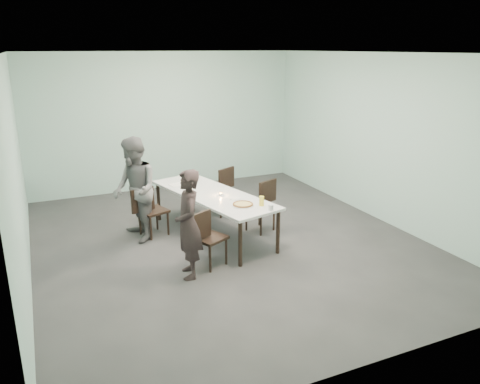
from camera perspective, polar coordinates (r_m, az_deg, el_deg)
name	(u,v)px	position (r m, az deg, el deg)	size (l,w,h in m)	color
ground	(227,241)	(7.80, -1.55, -6.00)	(7.00, 7.00, 0.00)	#333335
room_shell	(226,119)	(7.25, -1.68, 8.87)	(6.02, 7.02, 3.01)	#A7D3C9
table	(213,196)	(7.82, -3.35, -0.55)	(1.50, 2.74, 0.75)	white
chair_near_left	(206,235)	(6.76, -4.22, -5.23)	(0.65, 0.56, 0.87)	black
chair_far_left	(149,208)	(7.98, -11.03, -1.93)	(0.65, 0.53, 0.87)	black
chair_near_right	(263,202)	(8.14, 2.87, -1.24)	(0.65, 0.54, 0.87)	black
chair_far_right	(223,188)	(8.95, -2.13, 0.50)	(0.65, 0.56, 0.87)	black
diner_near	(188,224)	(6.43, -6.31, -3.95)	(0.56, 0.37, 1.53)	black
diner_far	(135,190)	(7.78, -12.69, 0.25)	(0.84, 0.65, 1.72)	slate
pizza	(243,204)	(7.18, 0.36, -1.53)	(0.34, 0.34, 0.04)	white
side_plate	(235,198)	(7.51, -0.62, -0.78)	(0.18, 0.18, 0.01)	white
beer_glass	(262,201)	(7.17, 2.65, -1.10)	(0.08, 0.08, 0.15)	yellow
water_tumbler	(271,208)	(6.98, 3.77, -1.91)	(0.08, 0.08, 0.09)	silver
tealight	(221,194)	(7.67, -2.37, -0.29)	(0.06, 0.06, 0.05)	silver
amber_tumbler	(190,181)	(8.38, -6.07, 1.30)	(0.07, 0.07, 0.08)	yellow
menu	(178,184)	(8.35, -7.53, 0.93)	(0.30, 0.22, 0.01)	silver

